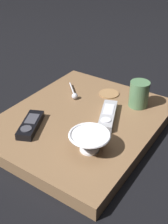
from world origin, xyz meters
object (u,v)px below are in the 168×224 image
(teaspoon, at_px, (74,95))
(tv_remote_far, at_px, (108,115))
(drink_coaster, at_px, (109,94))
(cereal_bowl, at_px, (90,141))
(coffee_mug, at_px, (139,94))
(tv_remote_near, at_px, (31,125))

(teaspoon, height_order, tv_remote_far, tv_remote_far)
(drink_coaster, bearing_deg, cereal_bowl, -160.02)
(coffee_mug, relative_size, teaspoon, 1.01)
(teaspoon, relative_size, drink_coaster, 1.21)
(cereal_bowl, relative_size, coffee_mug, 1.27)
(teaspoon, xyz_separation_m, tv_remote_far, (-0.06, -0.19, 0.00))
(cereal_bowl, distance_m, tv_remote_near, 0.24)
(teaspoon, bearing_deg, cereal_bowl, -136.18)
(drink_coaster, bearing_deg, coffee_mug, -96.53)
(drink_coaster, bearing_deg, teaspoon, 134.20)
(teaspoon, bearing_deg, coffee_mug, -70.24)
(tv_remote_far, bearing_deg, cereal_bowl, -167.63)
(tv_remote_far, distance_m, drink_coaster, 0.18)
(tv_remote_near, distance_m, tv_remote_far, 0.28)
(tv_remote_near, bearing_deg, tv_remote_far, -43.91)
(drink_coaster, bearing_deg, tv_remote_near, 163.38)
(teaspoon, relative_size, tv_remote_far, 0.54)
(cereal_bowl, relative_size, tv_remote_near, 0.80)
(cereal_bowl, height_order, tv_remote_near, cereal_bowl)
(cereal_bowl, distance_m, tv_remote_far, 0.19)
(coffee_mug, xyz_separation_m, teaspoon, (-0.09, 0.25, -0.04))
(coffee_mug, relative_size, drink_coaster, 1.23)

